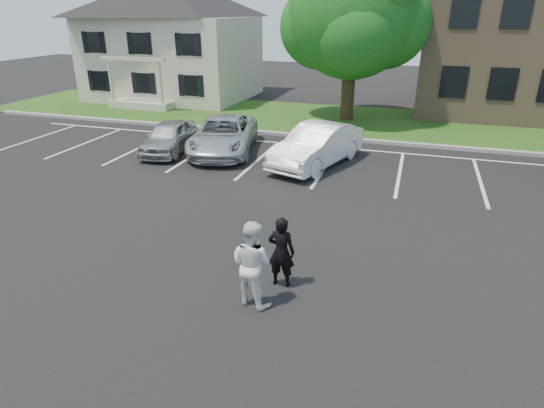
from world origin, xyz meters
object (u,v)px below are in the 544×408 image
object	(u,v)px
house	(173,39)
car_white_sedan	(317,145)
man_black_suit	(281,252)
car_silver_minivan	(224,135)
tree	(355,16)
man_white_shirt	(252,263)
car_silver_west	(169,137)

from	to	relation	value
house	car_white_sedan	distance (m)	17.60
man_black_suit	car_white_sedan	distance (m)	8.63
man_black_suit	car_silver_minivan	bearing A→B (deg)	-59.93
car_silver_minivan	car_white_sedan	size ratio (longest dim) A/B	1.10
tree	car_silver_minivan	size ratio (longest dim) A/B	1.66
tree	car_white_sedan	world-z (taller)	tree
tree	car_silver_minivan	world-z (taller)	tree
car_silver_minivan	car_white_sedan	distance (m)	4.23
tree	man_white_shirt	distance (m)	18.25
tree	car_white_sedan	xyz separation A→B (m)	(0.03, -8.31, -4.56)
car_silver_west	car_silver_minivan	distance (m)	2.32
man_black_suit	house	bearing A→B (deg)	-56.15
house	car_silver_west	xyz separation A→B (m)	(6.20, -12.06, -3.17)
car_silver_west	car_white_sedan	bearing A→B (deg)	-7.03
man_black_suit	car_silver_minivan	size ratio (longest dim) A/B	0.31
house	man_black_suit	bearing A→B (deg)	-56.23
car_silver_minivan	tree	bearing A→B (deg)	48.46
tree	man_black_suit	size ratio (longest dim) A/B	5.36
man_black_suit	car_silver_west	bearing A→B (deg)	-48.27
tree	car_white_sedan	size ratio (longest dim) A/B	1.83
tree	car_silver_west	xyz separation A→B (m)	(-6.36, -8.46, -4.69)
car_silver_minivan	car_white_sedan	world-z (taller)	car_white_sedan
car_silver_west	car_white_sedan	distance (m)	6.39
house	man_black_suit	size ratio (longest dim) A/B	6.27
car_white_sedan	house	bearing A→B (deg)	154.62
tree	car_silver_west	world-z (taller)	tree
house	man_white_shirt	size ratio (longest dim) A/B	5.55
man_black_suit	man_white_shirt	size ratio (longest dim) A/B	0.89
man_black_suit	car_white_sedan	world-z (taller)	man_black_suit
man_white_shirt	car_silver_west	world-z (taller)	man_white_shirt
tree	man_white_shirt	xyz separation A→B (m)	(0.74, -17.69, -4.42)
car_silver_minivan	man_white_shirt	bearing A→B (deg)	-77.08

